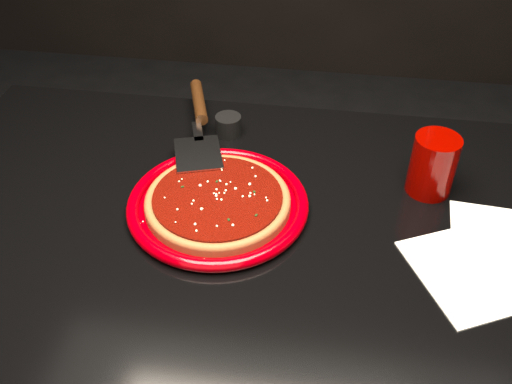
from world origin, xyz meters
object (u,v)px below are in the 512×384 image
plate (218,204)px  cup (433,165)px  table (248,367)px  pizza_server (200,123)px  ramekin (228,125)px

plate → cup: (0.35, 0.11, 0.04)m
table → cup: cup is taller
table → pizza_server: bearing=117.6°
table → plate: bearing=136.1°
plate → ramekin: ramekin is taller
ramekin → table: bearing=-74.1°
plate → cup: bearing=16.6°
table → plate: (-0.06, 0.05, 0.39)m
table → cup: size_ratio=11.13×
plate → pizza_server: pizza_server is taller
table → ramekin: (-0.08, 0.28, 0.39)m
table → cup: 0.55m
table → plate: 0.39m
pizza_server → ramekin: (0.05, 0.03, -0.02)m
pizza_server → cup: size_ratio=3.24×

